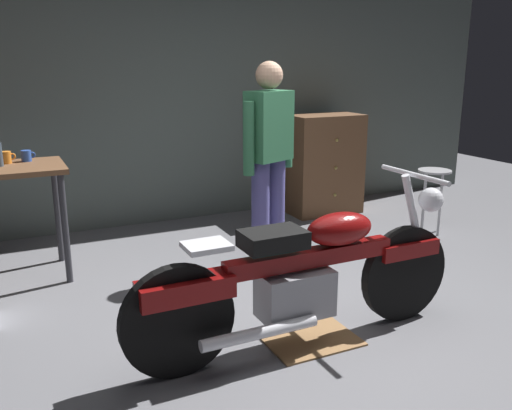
# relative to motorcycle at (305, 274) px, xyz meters

# --- Properties ---
(ground_plane) EXTENTS (12.00, 12.00, 0.00)m
(ground_plane) POSITION_rel_motorcycle_xyz_m (0.15, 0.19, -0.45)
(ground_plane) COLOR slate
(back_wall) EXTENTS (8.00, 0.12, 3.10)m
(back_wall) POSITION_rel_motorcycle_xyz_m (0.15, 2.99, 1.10)
(back_wall) COLOR #56605B
(back_wall) RESTS_ON ground_plane
(motorcycle) EXTENTS (2.19, 0.60, 1.00)m
(motorcycle) POSITION_rel_motorcycle_xyz_m (0.00, 0.00, 0.00)
(motorcycle) COLOR black
(motorcycle) RESTS_ON ground_plane
(person_standing) EXTENTS (0.53, 0.35, 1.67)m
(person_standing) POSITION_rel_motorcycle_xyz_m (0.44, 1.36, 0.48)
(person_standing) COLOR #4F4C8D
(person_standing) RESTS_ON ground_plane
(shop_stool) EXTENTS (0.32, 0.32, 0.64)m
(shop_stool) POSITION_rel_motorcycle_xyz_m (2.26, 1.37, 0.05)
(shop_stool) COLOR #B2B2B7
(shop_stool) RESTS_ON ground_plane
(wooden_dresser) EXTENTS (0.80, 0.47, 1.10)m
(wooden_dresser) POSITION_rel_motorcycle_xyz_m (1.71, 2.49, 0.10)
(wooden_dresser) COLOR brown
(wooden_dresser) RESTS_ON ground_plane
(drip_tray) EXTENTS (0.56, 0.40, 0.01)m
(drip_tray) POSITION_rel_motorcycle_xyz_m (0.06, 0.00, -0.44)
(drip_tray) COLOR olive
(drip_tray) RESTS_ON ground_plane
(mug_blue_enamel) EXTENTS (0.11, 0.08, 0.09)m
(mug_blue_enamel) POSITION_rel_motorcycle_xyz_m (-1.36, 2.04, 0.49)
(mug_blue_enamel) COLOR #2D51AD
(mug_blue_enamel) RESTS_ON workbench
(mug_orange_travel) EXTENTS (0.11, 0.08, 0.09)m
(mug_orange_travel) POSITION_rel_motorcycle_xyz_m (-1.51, 2.01, 0.50)
(mug_orange_travel) COLOR orange
(mug_orange_travel) RESTS_ON workbench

